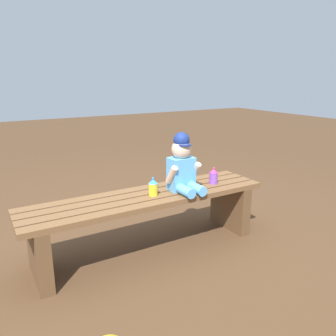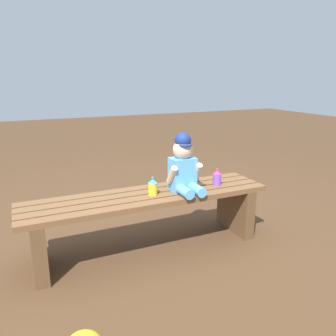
{
  "view_description": "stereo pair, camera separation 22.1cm",
  "coord_description": "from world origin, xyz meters",
  "px_view_note": "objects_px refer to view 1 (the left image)",
  "views": [
    {
      "loc": [
        -0.96,
        -1.89,
        1.17
      ],
      "look_at": [
        0.12,
        -0.05,
        0.59
      ],
      "focal_mm": 35.75,
      "sensor_mm": 36.0,
      "label": 1
    },
    {
      "loc": [
        -0.76,
        -1.99,
        1.17
      ],
      "look_at": [
        0.12,
        -0.05,
        0.59
      ],
      "focal_mm": 35.75,
      "sensor_mm": 36.0,
      "label": 2
    }
  ],
  "objects_px": {
    "sippy_cup_left": "(153,187)",
    "sippy_cup_right": "(213,176)",
    "park_bench": "(149,212)",
    "child_figure": "(183,166)"
  },
  "relations": [
    {
      "from": "park_bench",
      "to": "child_figure",
      "type": "distance_m",
      "value": 0.39
    },
    {
      "from": "park_bench",
      "to": "sippy_cup_left",
      "type": "xyz_separation_m",
      "value": [
        0.02,
        -0.03,
        0.18
      ]
    },
    {
      "from": "sippy_cup_left",
      "to": "sippy_cup_right",
      "type": "relative_size",
      "value": 1.0
    },
    {
      "from": "child_figure",
      "to": "sippy_cup_right",
      "type": "height_order",
      "value": "child_figure"
    },
    {
      "from": "park_bench",
      "to": "sippy_cup_right",
      "type": "xyz_separation_m",
      "value": [
        0.53,
        -0.03,
        0.18
      ]
    },
    {
      "from": "sippy_cup_right",
      "to": "sippy_cup_left",
      "type": "bearing_deg",
      "value": 180.0
    },
    {
      "from": "child_figure",
      "to": "sippy_cup_right",
      "type": "distance_m",
      "value": 0.3
    },
    {
      "from": "child_figure",
      "to": "sippy_cup_left",
      "type": "xyz_separation_m",
      "value": [
        -0.22,
        0.01,
        -0.12
      ]
    },
    {
      "from": "sippy_cup_left",
      "to": "sippy_cup_right",
      "type": "distance_m",
      "value": 0.5
    },
    {
      "from": "park_bench",
      "to": "sippy_cup_left",
      "type": "relative_size",
      "value": 13.55
    }
  ]
}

